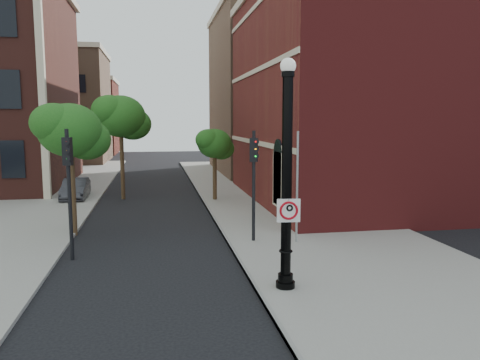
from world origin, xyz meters
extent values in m
plane|color=black|center=(0.00, 0.00, 0.00)|extent=(120.00, 120.00, 0.00)
cube|color=gray|center=(6.00, 10.00, 0.06)|extent=(8.00, 60.00, 0.12)
cube|color=gray|center=(-9.00, 18.00, 0.06)|extent=(10.00, 50.00, 0.12)
cube|color=gray|center=(2.05, 10.00, 0.07)|extent=(0.10, 60.00, 0.14)
cube|color=maroon|center=(16.00, 14.00, 6.00)|extent=(22.00, 16.00, 12.00)
cube|color=black|center=(4.96, 9.00, 2.00)|extent=(0.08, 1.40, 2.40)
cube|color=beige|center=(4.97, 14.00, 3.50)|extent=(0.06, 16.00, 0.25)
cube|color=beige|center=(4.97, 14.00, 7.50)|extent=(0.06, 16.00, 0.25)
cube|color=beige|center=(4.97, 14.00, 11.00)|extent=(0.06, 16.00, 0.25)
cube|color=beige|center=(-7.00, 17.00, 7.00)|extent=(0.40, 0.40, 14.00)
cube|color=#866349|center=(-12.00, 44.00, 6.00)|extent=(12.00, 12.00, 12.00)
cube|color=maroon|center=(-12.00, 58.00, 5.00)|extent=(12.00, 12.00, 10.00)
cube|color=#866349|center=(16.00, 30.00, 7.00)|extent=(22.00, 14.00, 14.00)
cylinder|color=black|center=(2.84, 0.16, 0.15)|extent=(0.54, 0.54, 0.29)
cylinder|color=black|center=(2.84, 0.16, 0.39)|extent=(0.43, 0.43, 0.24)
cylinder|color=black|center=(2.84, 0.16, 3.09)|extent=(0.29, 0.29, 5.61)
torus|color=black|center=(2.84, 0.16, 1.16)|extent=(0.39, 0.39, 0.06)
cylinder|color=black|center=(2.84, 0.16, 5.98)|extent=(0.35, 0.35, 0.15)
sphere|color=silver|center=(2.84, 0.16, 6.19)|extent=(0.43, 0.43, 0.43)
cube|color=white|center=(2.86, 0.00, 2.34)|extent=(0.64, 0.09, 0.64)
cube|color=black|center=(2.86, 0.00, 2.63)|extent=(0.64, 0.08, 0.05)
cube|color=black|center=(2.86, 0.00, 2.04)|extent=(0.64, 0.08, 0.05)
cube|color=black|center=(2.57, 0.03, 2.34)|extent=(0.05, 0.01, 0.64)
cube|color=black|center=(3.15, -0.03, 2.34)|extent=(0.05, 0.01, 0.64)
torus|color=#AF0713|center=(2.86, 0.00, 2.34)|extent=(0.52, 0.12, 0.51)
cube|color=#AF0713|center=(2.86, 0.00, 2.34)|extent=(0.36, 0.05, 0.36)
cube|color=black|center=(2.80, 0.01, 2.34)|extent=(0.06, 0.01, 0.30)
torus|color=black|center=(2.89, 0.00, 2.41)|extent=(0.20, 0.08, 0.20)
cylinder|color=black|center=(2.86, 0.00, 2.63)|extent=(0.03, 0.02, 0.03)
imported|color=#303036|center=(-5.44, 17.22, 0.64)|extent=(1.44, 3.93, 1.29)
cylinder|color=black|center=(-3.55, 4.36, 2.24)|extent=(0.13, 0.13, 4.48)
cube|color=black|center=(-3.55, 4.36, 3.73)|extent=(0.32, 0.30, 0.93)
sphere|color=#E50505|center=(-3.52, 4.21, 4.06)|extent=(0.17, 0.17, 0.17)
sphere|color=#FF8C00|center=(-3.52, 4.21, 3.78)|extent=(0.17, 0.17, 0.17)
sphere|color=#00E519|center=(-3.52, 4.21, 3.50)|extent=(0.17, 0.17, 0.17)
cylinder|color=black|center=(3.03, 5.35, 2.19)|extent=(0.13, 0.13, 4.37)
cube|color=black|center=(3.03, 5.35, 3.64)|extent=(0.35, 0.35, 0.91)
sphere|color=#E50505|center=(3.09, 5.22, 3.96)|extent=(0.16, 0.16, 0.16)
sphere|color=#FF8C00|center=(3.09, 5.22, 3.69)|extent=(0.16, 0.16, 0.16)
sphere|color=#00E519|center=(3.09, 5.22, 3.41)|extent=(0.16, 0.16, 0.16)
cylinder|color=#999999|center=(4.61, 4.86, 2.18)|extent=(0.09, 0.09, 4.36)
cylinder|color=#372716|center=(-4.04, 7.95, 2.03)|extent=(0.24, 0.24, 4.07)
ellipsoid|color=#174D14|center=(-4.04, 7.95, 4.36)|extent=(2.56, 2.56, 2.17)
ellipsoid|color=#174D14|center=(-3.46, 8.42, 3.95)|extent=(1.98, 1.98, 1.68)
ellipsoid|color=#174D14|center=(-4.57, 7.61, 4.65)|extent=(1.86, 1.86, 1.58)
cylinder|color=#372716|center=(-2.63, 16.83, 2.32)|extent=(0.24, 0.24, 4.65)
ellipsoid|color=#174D14|center=(-2.63, 16.83, 4.98)|extent=(2.92, 2.92, 2.48)
ellipsoid|color=#174D14|center=(-1.97, 17.36, 4.52)|extent=(2.26, 2.26, 1.92)
ellipsoid|color=#174D14|center=(-3.23, 16.43, 5.31)|extent=(2.13, 2.13, 1.81)
cylinder|color=#372716|center=(2.75, 15.04, 1.59)|extent=(0.24, 0.24, 3.18)
ellipsoid|color=#174D14|center=(2.75, 15.04, 3.41)|extent=(2.00, 2.00, 1.70)
ellipsoid|color=#174D14|center=(3.21, 15.41, 3.09)|extent=(1.55, 1.55, 1.31)
ellipsoid|color=#174D14|center=(2.34, 14.77, 3.64)|extent=(1.46, 1.46, 1.24)
camera|label=1|loc=(-0.67, -12.01, 4.78)|focal=35.00mm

